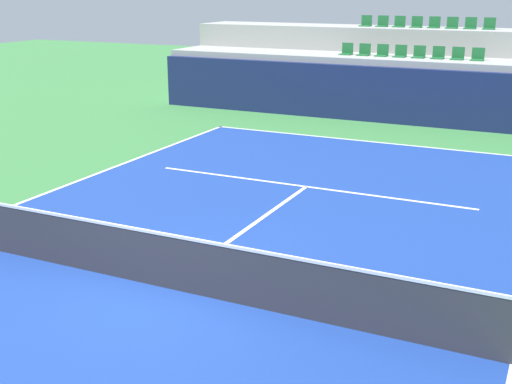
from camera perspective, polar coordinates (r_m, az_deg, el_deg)
ground_plane at (r=11.23m, az=-7.84°, el=-8.13°), size 80.00×80.00×0.00m
court_surface at (r=11.23m, az=-7.84°, el=-8.11°), size 11.00×24.00×0.01m
baseline_far at (r=21.67m, az=9.72°, el=4.28°), size 11.00×0.10×0.00m
service_line_far at (r=16.57m, az=4.32°, el=0.46°), size 8.26×0.10×0.00m
centre_service_line at (r=13.78m, az=-0.56°, el=-3.00°), size 0.10×6.40×0.00m
back_wall at (r=24.63m, az=12.01°, el=8.04°), size 19.24×0.30×2.00m
stands_tier_lower at (r=25.91m, az=12.76°, el=8.69°), size 19.24×2.40×2.24m
stands_tier_upper at (r=28.18m, az=13.97°, el=10.24°), size 19.24×2.40×3.18m
seating_row_lower at (r=25.86m, az=13.00°, el=11.44°), size 5.31×0.44×0.44m
seating_row_upper at (r=28.13m, az=14.27°, el=13.72°), size 5.31×0.44×0.44m
tennis_net at (r=11.02m, az=-7.95°, el=-5.74°), size 11.08×0.08×1.07m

